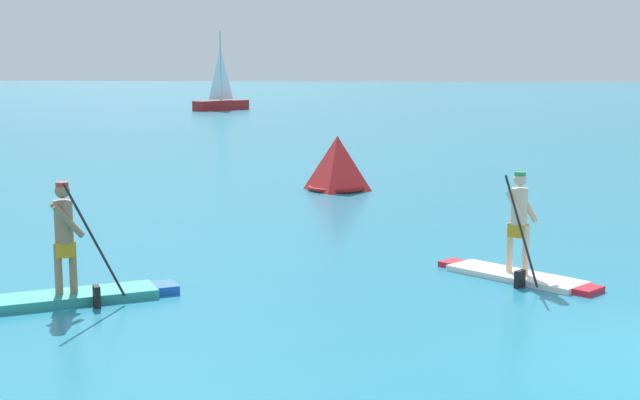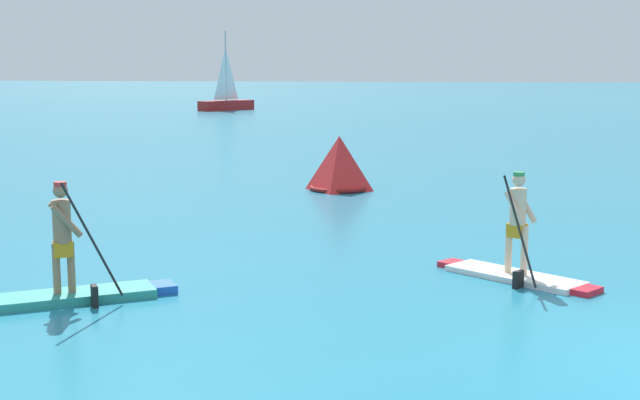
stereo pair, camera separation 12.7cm
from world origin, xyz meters
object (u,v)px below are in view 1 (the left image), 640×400
Objects in this scene: paddleboarder_near_left at (64,281)px; race_marker_buoy at (337,165)px; sailboat_left_horizon at (221,101)px; paddleboarder_mid_center at (518,255)px.

race_marker_buoy is (2.00, 12.27, 0.37)m from paddleboarder_near_left.
sailboat_left_horizon is at bearing 70.75° from paddleboarder_near_left.
paddleboarder_mid_center is 10.66m from race_marker_buoy.
sailboat_left_horizon reaches higher than paddleboarder_mid_center.
sailboat_left_horizon reaches higher than race_marker_buoy.
sailboat_left_horizon is (-21.18, 54.40, 0.37)m from paddleboarder_mid_center.
sailboat_left_horizon reaches higher than paddleboarder_near_left.
paddleboarder_near_left is at bearing 46.21° from sailboat_left_horizon.
race_marker_buoy is (-4.46, 9.68, 0.29)m from paddleboarder_mid_center.
paddleboarder_near_left is 1.19× the size of paddleboarder_mid_center.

